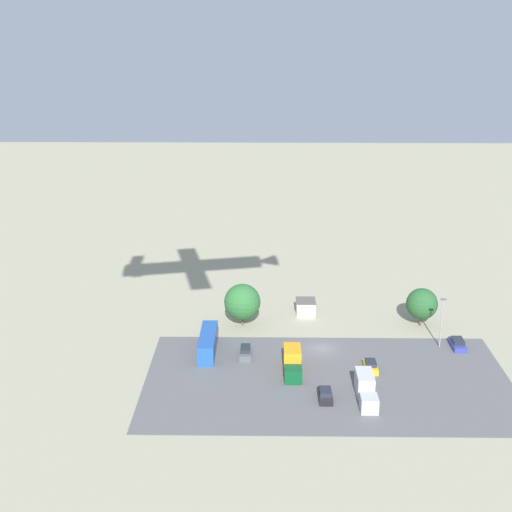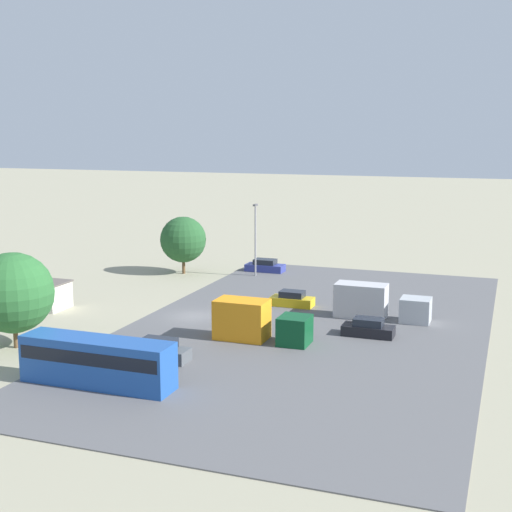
{
  "view_description": "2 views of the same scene",
  "coord_description": "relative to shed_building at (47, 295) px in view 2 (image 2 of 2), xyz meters",
  "views": [
    {
      "loc": [
        8.93,
        102.05,
        49.14
      ],
      "look_at": [
        10.01,
        29.58,
        25.18
      ],
      "focal_mm": 50.0,
      "sensor_mm": 36.0,
      "label": 1
    },
    {
      "loc": [
        55.79,
        26.21,
        16.4
      ],
      "look_at": [
        4.28,
        7.44,
        6.67
      ],
      "focal_mm": 50.0,
      "sensor_mm": 36.0,
      "label": 2
    }
  ],
  "objects": [
    {
      "name": "light_pole_lot_centre",
      "position": [
        -20.55,
        13.16,
        3.3
      ],
      "size": [
        0.9,
        0.28,
        8.15
      ],
      "color": "gray",
      "rests_on": "ground"
    },
    {
      "name": "parked_truck_1",
      "position": [
        3.06,
        21.87,
        0.24
      ],
      "size": [
        2.51,
        7.57,
        3.15
      ],
      "color": "#0C4723",
      "rests_on": "ground"
    },
    {
      "name": "tree_apron_mid",
      "position": [
        10.96,
        5.2,
        3.01
      ],
      "size": [
        6.14,
        6.14,
        7.37
      ],
      "color": "brown",
      "rests_on": "ground"
    },
    {
      "name": "shed_building",
      "position": [
        0.0,
        0.0,
        0.0
      ],
      "size": [
        3.44,
        3.79,
        2.55
      ],
      "color": "silver",
      "rests_on": "ground"
    },
    {
      "name": "parked_car_1",
      "position": [
        -1.15,
        29.9,
        -0.6
      ],
      "size": [
        1.84,
        4.12,
        1.45
      ],
      "color": "black",
      "rests_on": "ground"
    },
    {
      "name": "parked_truck_0",
      "position": [
        -6.69,
        29.48,
        0.17
      ],
      "size": [
        2.31,
        8.26,
        3.0
      ],
      "color": "#ADB2B7",
      "rests_on": "ground"
    },
    {
      "name": "parked_car_0",
      "position": [
        -23.33,
        13.35,
        -0.6
      ],
      "size": [
        1.98,
        4.48,
        1.44
      ],
      "rotation": [
        0.0,
        0.0,
        3.14
      ],
      "color": "navy",
      "rests_on": "ground"
    },
    {
      "name": "parked_car_3",
      "position": [
        -8.51,
        21.24,
        -0.6
      ],
      "size": [
        1.82,
        4.0,
        1.44
      ],
      "color": "gold",
      "rests_on": "ground"
    },
    {
      "name": "parked_car_2",
      "position": [
        10.11,
        16.98,
        -0.53
      ],
      "size": [
        1.76,
        4.45,
        1.6
      ],
      "color": "#4C5156",
      "rests_on": "ground"
    },
    {
      "name": "bus",
      "position": [
        15.97,
        15.63,
        0.47
      ],
      "size": [
        2.48,
        10.36,
        3.1
      ],
      "color": "#1E4C9E",
      "rests_on": "ground"
    },
    {
      "name": "tree_near_shed",
      "position": [
        -19.23,
        4.8,
        2.7
      ],
      "size": [
        5.29,
        5.29,
        6.63
      ],
      "color": "brown",
      "rests_on": "ground"
    },
    {
      "name": "ground_plane",
      "position": [
        -1.92,
        14.14,
        -1.28
      ],
      "size": [
        400.0,
        400.0,
        0.0
      ],
      "primitive_type": "plane",
      "color": "gray"
    },
    {
      "name": "parking_lot_surface",
      "position": [
        -1.92,
        24.62,
        -1.24
      ],
      "size": [
        52.5,
        29.03,
        0.08
      ],
      "color": "#565659",
      "rests_on": "ground"
    }
  ]
}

